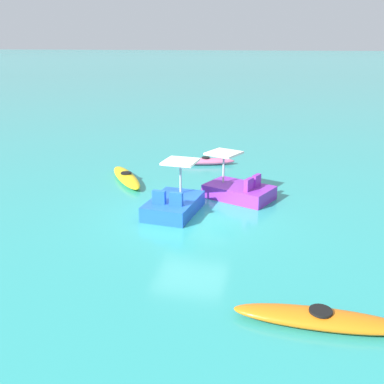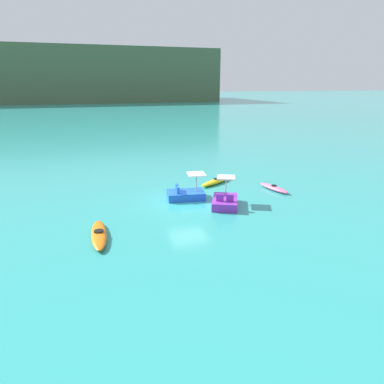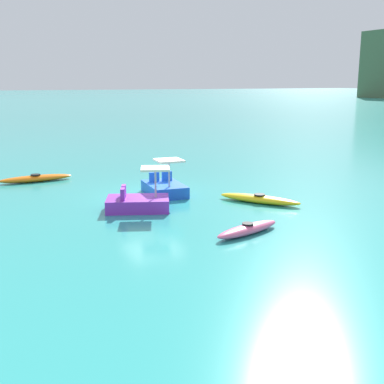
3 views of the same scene
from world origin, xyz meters
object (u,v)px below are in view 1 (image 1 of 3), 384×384
Objects in this scene: kayak_yellow at (126,177)px; pedal_boat_purple at (239,190)px; pedal_boat_blue at (174,203)px; kayak_pink at (206,161)px; kayak_orange at (320,319)px.

pedal_boat_purple reaches higher than kayak_yellow.
kayak_yellow is 5.02m from pedal_boat_purple.
pedal_boat_blue is 0.92× the size of pedal_boat_purple.
kayak_pink is at bearing 0.70° from pedal_boat_blue.
kayak_pink is 1.09× the size of pedal_boat_blue.
pedal_boat_purple is at bearing 18.46° from kayak_orange.
pedal_boat_purple is (-1.21, -4.87, 0.17)m from kayak_yellow.
kayak_yellow is at bearing 76.07° from pedal_boat_purple.
kayak_orange is at bearing -161.54° from pedal_boat_purple.
kayak_orange is (-12.13, -4.62, -0.00)m from kayak_pink.
kayak_pink is 4.98m from pedal_boat_purple.
kayak_yellow is at bearing 40.04° from kayak_orange.
kayak_yellow is 11.52m from kayak_orange.
kayak_orange is 1.28× the size of pedal_boat_purple.
kayak_yellow is at bearing 139.81° from kayak_pink.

